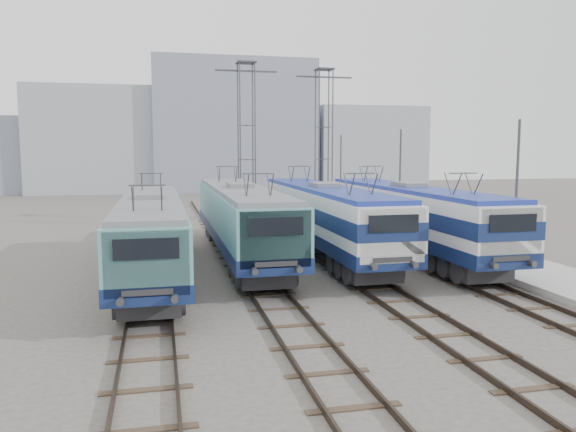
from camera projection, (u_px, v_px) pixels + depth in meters
The scene contains 14 objects.
ground at pixel (339, 306), 20.65m from camera, with size 160.00×160.00×0.00m, color #514C47.
platform at pixel (471, 252), 30.64m from camera, with size 4.00×70.00×0.30m, color #9E9E99.
locomotive_far_left at pixel (151, 230), 24.84m from camera, with size 2.77×17.51×3.30m.
locomotive_center_left at pixel (241, 216), 29.10m from camera, with size 2.93×18.52×3.48m.
locomotive_center_right at pixel (325, 213), 29.95m from camera, with size 2.92×18.45×3.47m.
locomotive_far_right at pixel (410, 213), 30.14m from camera, with size 2.92×18.45×3.47m.
catenary_tower_west at pixel (247, 137), 41.17m from camera, with size 4.50×1.20×12.00m.
catenary_tower_east at pixel (324, 138), 44.55m from camera, with size 4.50×1.20×12.00m.
mast_front at pixel (516, 202), 24.08m from camera, with size 0.12×0.12×7.00m, color #3F4247.
mast_mid at pixel (400, 185), 35.70m from camera, with size 0.12×0.12×7.00m, color #3F4247.
mast_rear at pixel (341, 176), 47.32m from camera, with size 0.12×0.12×7.00m, color #3F4247.
building_west at pixel (101, 141), 76.75m from camera, with size 18.00×12.00×14.00m, color #939CA5.
building_center at pixel (232, 127), 80.51m from camera, with size 22.00×14.00×18.00m, color gray.
building_east at pixel (363, 148), 85.29m from camera, with size 16.00×12.00×12.00m, color #939CA5.
Camera 1 is at (-6.31, -19.20, 5.69)m, focal length 35.00 mm.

